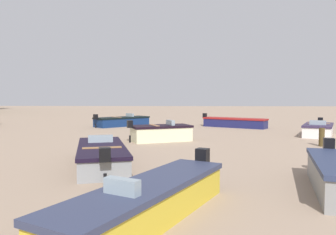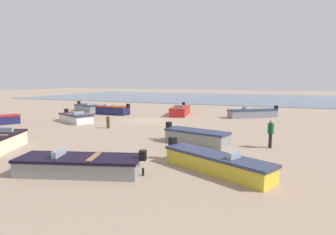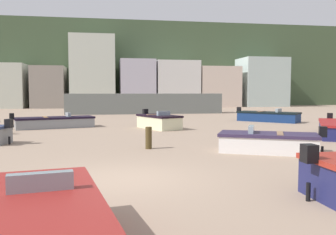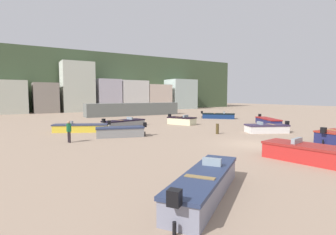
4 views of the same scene
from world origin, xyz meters
name	(u,v)px [view 2 (image 2 of 4)]	position (x,y,z in m)	size (l,w,h in m)	color
ground_plane	(150,120)	(0.00, 0.00, 0.00)	(160.00, 160.00, 0.00)	gray
tidal_water	(221,98)	(0.00, -36.00, 0.03)	(80.00, 36.00, 0.06)	slate
boat_grey_0	(253,113)	(-9.00, -5.76, 0.44)	(4.97, 4.04, 1.17)	gray
boat_cream_1	(0,142)	(2.88, 13.47, 0.47)	(2.79, 3.71, 1.22)	beige
boat_red_2	(180,111)	(-1.36, -5.04, 0.46)	(2.50, 5.21, 1.21)	red
boat_white_3	(76,118)	(5.84, 3.53, 0.40)	(4.13, 3.13, 1.08)	silver
boat_grey_4	(87,108)	(10.46, -4.24, 0.43)	(4.10, 2.88, 1.15)	gray
boat_grey_5	(196,137)	(-6.90, 8.09, 0.43)	(4.30, 2.35, 1.17)	gray
boat_grey_6	(80,165)	(-3.89, 15.14, 0.38)	(5.38, 3.01, 1.05)	gray
boat_yellow_8	(216,163)	(-9.08, 12.84, 0.40)	(5.16, 3.35, 1.09)	gold
boat_navy_9	(113,110)	(5.83, -2.73, 0.49)	(3.95, 1.63, 1.26)	#1C204F
mooring_post_near_water	(108,122)	(1.25, 5.21, 0.46)	(0.27, 0.27, 0.93)	#47391D
beach_walker_foreground	(271,131)	(-11.09, 7.47, 0.95)	(0.41, 0.54, 1.62)	black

